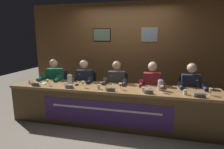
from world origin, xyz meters
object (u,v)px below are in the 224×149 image
object	(u,v)px
chair_far_right	(188,99)
panelist_right	(152,86)
panelist_far_left	(53,81)
chair_center	(118,94)
conference_table	(111,100)
microphone_far_left	(42,80)
chair_right	(151,96)
chair_far_left	(58,90)
water_cup_left	(66,85)
juice_glass_right	(162,88)
microphone_center	(110,84)
nameplate_far_left	(36,84)
microphone_right	(151,85)
water_cup_right	(143,90)
water_cup_far_right	(185,92)
water_pitcher_right_side	(161,85)
microphone_far_right	(198,89)
chair_left	(87,92)
juice_glass_far_right	(210,90)
water_cup_center	(99,87)
nameplate_left	(69,86)
juice_glass_left	(83,83)
water_pitcher_left_side	(70,79)
nameplate_far_right	(199,95)
panelist_center	(116,84)
microphone_left	(78,81)
panelist_far_right	(191,89)
document_stack_far_left	(41,83)
panelist_left	(83,82)
nameplate_right	(149,91)
juice_glass_far_left	(48,81)

from	to	relation	value
chair_far_right	panelist_right	bearing A→B (deg)	-165.32
panelist_far_left	chair_center	size ratio (longest dim) A/B	1.37
conference_table	microphone_far_left	size ratio (longest dim) A/B	18.93
chair_right	chair_far_left	bearing A→B (deg)	180.00
water_cup_left	juice_glass_right	bearing A→B (deg)	1.17
water_cup_left	chair_center	size ratio (longest dim) A/B	0.10
microphone_center	juice_glass_right	size ratio (longest dim) A/B	1.74
nameplate_far_left	microphone_right	size ratio (longest dim) A/B	0.90
nameplate_far_left	water_cup_right	distance (m)	2.14
nameplate_far_left	conference_table	bearing A→B (deg)	5.93
panelist_right	water_cup_far_right	world-z (taller)	panelist_right
nameplate_far_left	water_pitcher_right_side	distance (m)	2.45
microphone_far_right	chair_left	bearing A→B (deg)	165.36
microphone_right	juice_glass_far_right	size ratio (longest dim) A/B	1.74
chair_far_left	microphone_far_left	xyz separation A→B (m)	(-0.02, -0.60, 0.39)
water_cup_center	nameplate_left	bearing A→B (deg)	-172.91
juice_glass_left	water_pitcher_left_side	world-z (taller)	water_pitcher_left_side
nameplate_far_right	chair_far_right	bearing A→B (deg)	91.16
chair_right	panelist_far_left	bearing A→B (deg)	-175.01
juice_glass_left	water_cup_far_right	size ratio (longest dim) A/B	1.46
chair_center	panelist_center	world-z (taller)	panelist_center
chair_far_right	microphone_far_right	world-z (taller)	microphone_far_right
nameplate_far_left	water_cup_center	size ratio (longest dim) A/B	2.30
panelist_right	microphone_far_right	bearing A→B (deg)	-27.05
microphone_left	chair_far_left	bearing A→B (deg)	144.84
panelist_far_left	chair_far_right	world-z (taller)	panelist_far_left
microphone_left	chair_right	distance (m)	1.63
water_cup_center	water_pitcher_right_side	bearing A→B (deg)	9.93
panelist_far_right	microphone_center	bearing A→B (deg)	-164.67
panelist_right	chair_far_right	distance (m)	0.83
nameplate_left	microphone_right	size ratio (longest dim) A/B	0.87
panelist_far_right	water_pitcher_left_side	xyz separation A→B (m)	(-2.44, -0.34, 0.14)
water_cup_center	document_stack_far_left	size ratio (longest dim) A/B	0.36
panelist_left	water_cup_center	size ratio (longest dim) A/B	14.30
chair_left	nameplate_left	distance (m)	0.92
conference_table	panelist_center	xyz separation A→B (m)	(0.00, 0.49, 0.19)
panelist_far_left	water_pitcher_left_side	size ratio (longest dim) A/B	5.79
chair_far_left	nameplate_right	world-z (taller)	chair_far_left
chair_far_right	juice_glass_far_right	world-z (taller)	chair_far_right
juice_glass_right	microphone_right	distance (m)	0.26
panelist_left	water_cup_far_right	world-z (taller)	panelist_left
microphone_far_right	panelist_center	bearing A→B (deg)	165.37
panelist_far_left	document_stack_far_left	size ratio (longest dim) A/B	5.13
chair_far_left	conference_table	bearing A→B (deg)	-24.46
water_cup_far_right	document_stack_far_left	size ratio (longest dim) A/B	0.36
panelist_left	juice_glass_right	xyz separation A→B (m)	(1.70, -0.54, 0.13)
nameplate_far_right	juice_glass_far_left	bearing A→B (deg)	177.81
microphone_far_right	panelist_left	bearing A→B (deg)	170.06
panelist_left	nameplate_right	bearing A→B (deg)	-23.71
juice_glass_left	chair_right	bearing A→B (deg)	29.51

